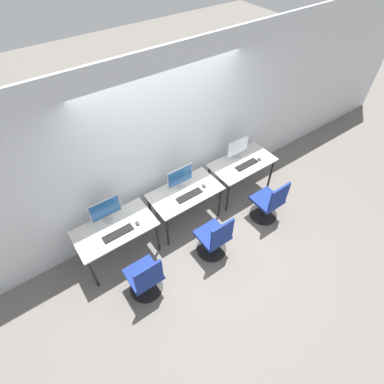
% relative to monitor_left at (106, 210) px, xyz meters
% --- Properties ---
extents(ground_plane, '(20.00, 20.00, 0.00)m').
position_rel_monitor_left_xyz_m(ground_plane, '(1.23, -0.51, -0.92)').
color(ground_plane, slate).
extents(wall_back, '(12.00, 0.05, 2.80)m').
position_rel_monitor_left_xyz_m(wall_back, '(1.23, 0.25, 0.48)').
color(wall_back, silver).
rests_on(wall_back, ground_plane).
extents(desk_left, '(1.15, 0.63, 0.70)m').
position_rel_monitor_left_xyz_m(desk_left, '(-0.00, -0.19, -0.29)').
color(desk_left, silver).
rests_on(desk_left, ground_plane).
extents(monitor_left, '(0.46, 0.16, 0.40)m').
position_rel_monitor_left_xyz_m(monitor_left, '(0.00, 0.00, 0.00)').
color(monitor_left, '#B2B2B7').
rests_on(monitor_left, desk_left).
extents(keyboard_left, '(0.44, 0.13, 0.02)m').
position_rel_monitor_left_xyz_m(keyboard_left, '(-0.00, -0.32, -0.20)').
color(keyboard_left, black).
rests_on(keyboard_left, desk_left).
extents(mouse_left, '(0.06, 0.09, 0.03)m').
position_rel_monitor_left_xyz_m(mouse_left, '(0.30, -0.33, -0.20)').
color(mouse_left, '#333333').
rests_on(mouse_left, desk_left).
extents(office_chair_left, '(0.48, 0.48, 0.86)m').
position_rel_monitor_left_xyz_m(office_chair_left, '(0.03, -0.96, -0.57)').
color(office_chair_left, black).
rests_on(office_chair_left, ground_plane).
extents(desk_center, '(1.15, 0.63, 0.70)m').
position_rel_monitor_left_xyz_m(desk_center, '(1.23, -0.19, -0.29)').
color(desk_center, silver).
rests_on(desk_center, ground_plane).
extents(monitor_center, '(0.46, 0.16, 0.40)m').
position_rel_monitor_left_xyz_m(monitor_center, '(1.23, -0.06, 0.00)').
color(monitor_center, '#B2B2B7').
rests_on(monitor_center, desk_center).
extents(keyboard_center, '(0.44, 0.13, 0.02)m').
position_rel_monitor_left_xyz_m(keyboard_center, '(1.23, -0.31, -0.20)').
color(keyboard_center, black).
rests_on(keyboard_center, desk_center).
extents(mouse_center, '(0.06, 0.09, 0.03)m').
position_rel_monitor_left_xyz_m(mouse_center, '(1.54, -0.28, -0.20)').
color(mouse_center, '#333333').
rests_on(mouse_center, desk_center).
extents(office_chair_center, '(0.48, 0.48, 0.86)m').
position_rel_monitor_left_xyz_m(office_chair_center, '(1.21, -1.00, -0.57)').
color(office_chair_center, black).
rests_on(office_chair_center, ground_plane).
extents(desk_right, '(1.15, 0.63, 0.70)m').
position_rel_monitor_left_xyz_m(desk_right, '(2.46, -0.19, -0.29)').
color(desk_right, silver).
rests_on(desk_right, ground_plane).
extents(monitor_right, '(0.46, 0.16, 0.40)m').
position_rel_monitor_left_xyz_m(monitor_right, '(2.46, -0.03, 0.00)').
color(monitor_right, '#B2B2B7').
rests_on(monitor_right, desk_right).
extents(keyboard_right, '(0.44, 0.13, 0.02)m').
position_rel_monitor_left_xyz_m(keyboard_right, '(2.46, -0.29, -0.20)').
color(keyboard_right, black).
rests_on(keyboard_right, desk_right).
extents(mouse_right, '(0.06, 0.09, 0.03)m').
position_rel_monitor_left_xyz_m(mouse_right, '(2.74, -0.32, -0.20)').
color(mouse_right, '#333333').
rests_on(mouse_right, desk_right).
extents(office_chair_right, '(0.48, 0.48, 0.86)m').
position_rel_monitor_left_xyz_m(office_chair_right, '(2.40, -0.97, -0.57)').
color(office_chair_right, black).
rests_on(office_chair_right, ground_plane).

